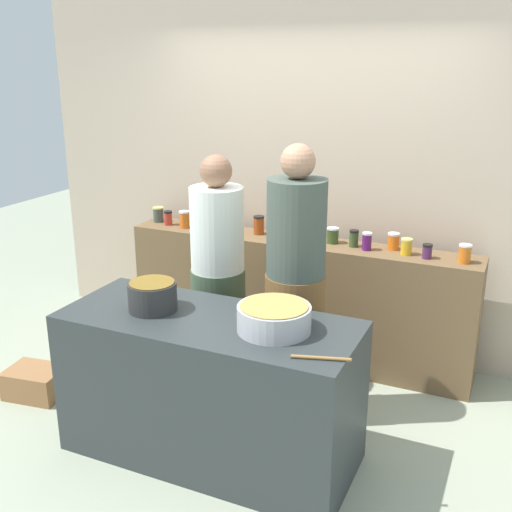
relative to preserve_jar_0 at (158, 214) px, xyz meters
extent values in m
plane|color=#9BA38B|center=(1.25, -1.13, -1.02)|extent=(12.00, 12.00, 0.00)
cube|color=#BFA991|center=(1.25, 0.32, 0.48)|extent=(4.80, 0.12, 3.00)
cube|color=brown|center=(1.25, -0.03, -0.54)|extent=(2.70, 0.36, 0.95)
cube|color=#2E3435|center=(1.25, -1.43, -0.58)|extent=(1.70, 0.70, 0.87)
cylinder|color=#3C473C|center=(0.00, 0.00, -0.01)|extent=(0.08, 0.08, 0.11)
cylinder|color=#D6C666|center=(0.00, 0.00, 0.06)|extent=(0.09, 0.09, 0.01)
cylinder|color=#A82E23|center=(0.13, -0.05, -0.01)|extent=(0.06, 0.06, 0.10)
cylinder|color=black|center=(0.13, -0.05, 0.05)|extent=(0.07, 0.07, 0.02)
cylinder|color=orange|center=(0.29, -0.07, 0.00)|extent=(0.08, 0.08, 0.12)
cylinder|color=silver|center=(0.29, -0.07, 0.07)|extent=(0.08, 0.08, 0.01)
cylinder|color=olive|center=(0.44, -0.09, 0.00)|extent=(0.08, 0.08, 0.12)
cylinder|color=black|center=(0.44, -0.09, 0.07)|extent=(0.08, 0.08, 0.02)
cylinder|color=#85380A|center=(0.55, 0.00, -0.01)|extent=(0.07, 0.07, 0.11)
cylinder|color=silver|center=(0.55, 0.00, 0.06)|extent=(0.08, 0.08, 0.01)
cylinder|color=#39521F|center=(0.69, -0.08, -0.02)|extent=(0.07, 0.07, 0.09)
cylinder|color=#D6C666|center=(0.69, -0.08, 0.03)|extent=(0.07, 0.07, 0.01)
cylinder|color=#923D15|center=(0.92, 0.01, 0.00)|extent=(0.08, 0.08, 0.13)
cylinder|color=black|center=(0.92, 0.01, 0.07)|extent=(0.09, 0.09, 0.01)
cylinder|color=brown|center=(1.09, -0.04, -0.01)|extent=(0.08, 0.08, 0.11)
cylinder|color=black|center=(1.09, -0.04, 0.05)|extent=(0.08, 0.08, 0.02)
cylinder|color=yellow|center=(1.32, -0.09, 0.00)|extent=(0.09, 0.09, 0.13)
cylinder|color=black|center=(1.32, -0.09, 0.08)|extent=(0.09, 0.09, 0.01)
cylinder|color=#334921|center=(1.51, 0.01, -0.01)|extent=(0.09, 0.09, 0.10)
cylinder|color=silver|center=(1.51, 0.01, 0.05)|extent=(0.09, 0.09, 0.01)
cylinder|color=#344A25|center=(1.68, -0.02, -0.01)|extent=(0.07, 0.07, 0.11)
cylinder|color=black|center=(1.68, -0.02, 0.05)|extent=(0.07, 0.07, 0.01)
cylinder|color=#531760|center=(1.79, -0.06, -0.01)|extent=(0.07, 0.07, 0.11)
cylinder|color=silver|center=(1.79, -0.06, 0.06)|extent=(0.07, 0.07, 0.01)
cylinder|color=orange|center=(1.96, 0.03, -0.01)|extent=(0.08, 0.08, 0.11)
cylinder|color=silver|center=(1.96, 0.03, 0.05)|extent=(0.08, 0.08, 0.01)
cylinder|color=gold|center=(2.06, -0.05, -0.01)|extent=(0.08, 0.08, 0.10)
cylinder|color=#D6C666|center=(2.06, -0.05, 0.04)|extent=(0.08, 0.08, 0.02)
cylinder|color=#4C2451|center=(2.21, -0.07, -0.02)|extent=(0.06, 0.06, 0.09)
cylinder|color=black|center=(2.21, -0.07, 0.03)|extent=(0.07, 0.07, 0.02)
cylinder|color=orange|center=(2.45, -0.07, -0.01)|extent=(0.08, 0.08, 0.11)
cylinder|color=silver|center=(2.45, -0.07, 0.06)|extent=(0.09, 0.09, 0.01)
cylinder|color=#2D2D2D|center=(0.90, -1.45, -0.06)|extent=(0.28, 0.28, 0.17)
cylinder|color=brown|center=(0.90, -1.45, 0.03)|extent=(0.26, 0.26, 0.00)
cylinder|color=#B7B7BC|center=(1.64, -1.42, -0.07)|extent=(0.40, 0.40, 0.14)
cylinder|color=#AC8F48|center=(1.64, -1.42, 0.00)|extent=(0.37, 0.37, 0.00)
cylinder|color=#9E703D|center=(1.98, -1.64, -0.13)|extent=(0.29, 0.10, 0.02)
cylinder|color=#445B42|center=(0.96, -0.76, -0.56)|extent=(0.37, 0.37, 0.91)
cylinder|color=white|center=(0.96, -0.76, 0.17)|extent=(0.35, 0.35, 0.56)
sphere|color=#8C6047|center=(0.96, -0.76, 0.56)|extent=(0.21, 0.21, 0.21)
cylinder|color=brown|center=(1.54, -0.83, -0.53)|extent=(0.38, 0.38, 0.98)
cylinder|color=#455048|center=(1.54, -0.83, 0.27)|extent=(0.36, 0.36, 0.60)
sphere|color=tan|center=(1.54, -0.83, 0.67)|extent=(0.21, 0.21, 0.21)
cube|color=#986840|center=(-0.18, -1.36, -0.92)|extent=(0.42, 0.34, 0.20)
camera|label=1|loc=(2.80, -4.21, 1.26)|focal=43.31mm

